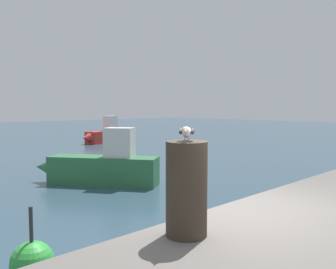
{
  "coord_description": "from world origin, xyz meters",
  "views": [
    {
      "loc": [
        -3.5,
        -2.66,
        2.59
      ],
      "look_at": [
        -1.06,
        -0.16,
        2.32
      ],
      "focal_mm": 38.33,
      "sensor_mm": 36.0,
      "label": 1
    }
  ],
  "objects": [
    {
      "name": "mooring_post",
      "position": [
        -1.06,
        -0.41,
        1.83
      ],
      "size": [
        0.39,
        0.39,
        0.9
      ],
      "primitive_type": "cylinder",
      "color": "#382D23",
      "rests_on": "harbor_quay"
    },
    {
      "name": "boat_red",
      "position": [
        11.35,
        19.27,
        0.59
      ],
      "size": [
        4.17,
        1.95,
        1.93
      ],
      "color": "#B72D28",
      "rests_on": "ground_plane"
    },
    {
      "name": "seagull",
      "position": [
        -1.06,
        -0.42,
        2.36
      ],
      "size": [
        0.34,
        0.28,
        0.14
      ],
      "color": "#C66C60",
      "rests_on": "mooring_post"
    },
    {
      "name": "boat_green",
      "position": [
        3.15,
        7.51,
        0.61
      ],
      "size": [
        3.16,
        4.03,
        1.91
      ],
      "color": "#2D6B3D",
      "rests_on": "ground_plane"
    }
  ]
}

